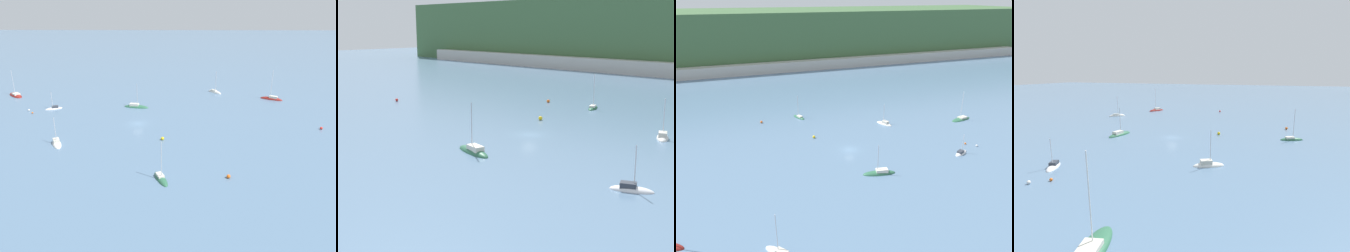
% 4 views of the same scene
% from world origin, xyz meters
% --- Properties ---
extents(ground_plane, '(600.00, 600.00, 0.00)m').
position_xyz_m(ground_plane, '(0.00, 0.00, 0.00)').
color(ground_plane, slate).
extents(sailboat_0, '(8.36, 3.80, 8.52)m').
position_xyz_m(sailboat_0, '(2.04, -14.88, 0.11)').
color(sailboat_0, '#2D6647').
rests_on(sailboat_0, ground_plane).
extents(sailboat_1, '(7.67, 5.30, 11.06)m').
position_xyz_m(sailboat_1, '(-44.17, -24.40, 0.12)').
color(sailboat_1, maroon).
rests_on(sailboat_1, ground_plane).
extents(sailboat_2, '(9.00, 4.66, 10.89)m').
position_xyz_m(sailboat_2, '(45.34, 8.87, 0.10)').
color(sailboat_2, '#2D6647').
rests_on(sailboat_2, ground_plane).
extents(sailboat_3, '(5.49, 3.80, 6.16)m').
position_xyz_m(sailboat_3, '(27.98, -12.79, 0.11)').
color(sailboat_3, silver).
rests_on(sailboat_3, ground_plane).
extents(sailboat_4, '(4.39, 6.22, 7.61)m').
position_xyz_m(sailboat_4, '(18.13, 14.27, 0.13)').
color(sailboat_4, white).
rests_on(sailboat_4, ground_plane).
extents(sailboat_5, '(3.80, 6.22, 8.74)m').
position_xyz_m(sailboat_5, '(-7.48, 30.35, 0.10)').
color(sailboat_5, '#2D6647').
rests_on(sailboat_5, ground_plane).
extents(sailboat_7, '(5.23, 5.85, 8.87)m').
position_xyz_m(sailboat_7, '(-25.47, -33.11, 0.07)').
color(sailboat_7, white).
rests_on(sailboat_7, ground_plane).
extents(mooring_buoy_0, '(0.79, 0.79, 0.79)m').
position_xyz_m(mooring_buoy_0, '(-20.64, 29.73, 0.39)').
color(mooring_buoy_0, orange).
rests_on(mooring_buoy_0, ground_plane).
extents(mooring_buoy_1, '(0.60, 0.60, 0.60)m').
position_xyz_m(mooring_buoy_1, '(35.12, -10.69, 0.30)').
color(mooring_buoy_1, white).
rests_on(mooring_buoy_1, ground_plane).
extents(mooring_buoy_2, '(0.73, 0.73, 0.73)m').
position_xyz_m(mooring_buoy_2, '(-49.57, 3.73, 0.37)').
color(mooring_buoy_2, red).
rests_on(mooring_buoy_2, ground_plane).
extents(mooring_buoy_3, '(0.84, 0.84, 0.84)m').
position_xyz_m(mooring_buoy_3, '(-7.24, 11.37, 0.42)').
color(mooring_buoy_3, yellow).
rests_on(mooring_buoy_3, ground_plane).
extents(mooring_buoy_4, '(0.51, 0.51, 0.51)m').
position_xyz_m(mooring_buoy_4, '(33.07, -8.28, 0.26)').
color(mooring_buoy_4, orange).
rests_on(mooring_buoy_4, ground_plane).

